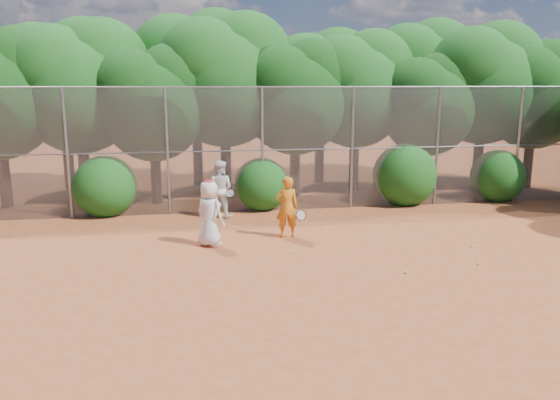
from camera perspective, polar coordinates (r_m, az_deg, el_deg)
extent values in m
plane|color=#984622|center=(12.54, 6.44, -7.15)|extent=(80.00, 80.00, 0.00)
cylinder|color=gray|center=(17.89, -21.34, 4.49)|extent=(0.09, 0.09, 4.00)
cylinder|color=gray|center=(17.52, -11.67, 4.92)|extent=(0.09, 0.09, 4.00)
cylinder|color=gray|center=(17.65, -1.86, 5.22)|extent=(0.09, 0.09, 4.00)
cylinder|color=gray|center=(18.28, 7.54, 5.36)|extent=(0.09, 0.09, 4.00)
cylinder|color=gray|center=(19.37, 16.11, 5.37)|extent=(0.09, 0.09, 4.00)
cylinder|color=gray|center=(20.83, 23.62, 5.28)|extent=(0.09, 0.09, 4.00)
cylinder|color=gray|center=(17.68, 1.38, 11.73)|extent=(20.00, 0.05, 0.05)
cylinder|color=gray|center=(17.81, 1.34, 5.29)|extent=(20.00, 0.04, 0.04)
cube|color=slate|center=(17.81, 1.34, 5.29)|extent=(20.00, 0.02, 4.00)
cylinder|color=black|center=(20.55, -26.88, 2.62)|extent=(0.38, 0.38, 2.38)
sphere|color=black|center=(20.49, -25.38, 11.98)|extent=(3.05, 3.05, 3.05)
cylinder|color=black|center=(20.42, -19.78, 3.36)|extent=(0.38, 0.38, 2.52)
sphere|color=#124A13|center=(20.22, -20.29, 10.29)|extent=(4.03, 4.03, 4.03)
sphere|color=#124A13|center=(20.49, -18.02, 13.28)|extent=(3.23, 3.23, 3.23)
sphere|color=#124A13|center=(20.07, -22.64, 12.41)|extent=(3.02, 3.02, 3.02)
cylinder|color=black|center=(19.45, -12.84, 2.84)|extent=(0.36, 0.36, 2.17)
sphere|color=black|center=(19.23, -13.14, 9.11)|extent=(3.47, 3.47, 3.47)
sphere|color=black|center=(19.53, -11.13, 11.79)|extent=(2.78, 2.78, 2.78)
sphere|color=black|center=(19.00, -15.15, 11.07)|extent=(2.60, 2.60, 2.60)
cylinder|color=black|center=(20.41, -5.68, 4.21)|extent=(0.39, 0.39, 2.66)
sphere|color=#124A13|center=(20.21, -5.84, 11.55)|extent=(4.26, 4.26, 4.26)
sphere|color=#124A13|center=(20.73, -3.55, 14.54)|extent=(3.40, 3.40, 3.40)
sphere|color=#124A13|center=(19.87, -8.04, 13.94)|extent=(3.19, 3.19, 3.19)
cylinder|color=black|center=(20.16, 1.57, 3.62)|extent=(0.37, 0.37, 2.27)
sphere|color=black|center=(19.95, 1.61, 9.96)|extent=(3.64, 3.64, 3.64)
sphere|color=black|center=(20.44, 3.47, 12.55)|extent=(2.91, 2.91, 2.91)
sphere|color=black|center=(19.56, -0.10, 12.05)|extent=(2.73, 2.73, 2.73)
cylinder|color=black|center=(21.52, 7.73, 4.29)|extent=(0.38, 0.38, 2.45)
sphere|color=#124A13|center=(21.33, 7.92, 10.69)|extent=(3.92, 3.92, 3.92)
sphere|color=#124A13|center=(21.94, 9.69, 13.23)|extent=(3.14, 3.14, 3.14)
sphere|color=#124A13|center=(20.85, 6.38, 12.85)|extent=(2.94, 2.94, 2.94)
cylinder|color=black|center=(21.50, 14.90, 3.51)|extent=(0.36, 0.36, 2.10)
sphere|color=black|center=(21.30, 15.20, 8.99)|extent=(3.36, 3.36, 3.36)
sphere|color=black|center=(21.86, 16.59, 11.19)|extent=(2.69, 2.69, 2.69)
sphere|color=black|center=(20.81, 14.09, 10.84)|extent=(2.52, 2.52, 2.52)
cylinder|color=black|center=(23.12, 20.00, 4.38)|extent=(0.39, 0.39, 2.59)
sphere|color=#124A13|center=(22.95, 20.47, 10.67)|extent=(4.14, 4.14, 4.14)
sphere|color=#124A13|center=(23.73, 21.94, 13.09)|extent=(3.32, 3.32, 3.32)
sphere|color=#124A13|center=(22.33, 19.37, 12.86)|extent=(3.11, 3.11, 3.11)
cylinder|color=black|center=(23.93, 24.52, 3.92)|extent=(0.37, 0.37, 2.31)
sphere|color=black|center=(23.75, 25.00, 9.32)|extent=(3.70, 3.70, 3.70)
sphere|color=black|center=(24.47, 26.17, 11.44)|extent=(2.96, 2.96, 2.96)
sphere|color=black|center=(23.15, 24.21, 11.18)|extent=(2.77, 2.77, 2.77)
cylinder|color=black|center=(22.84, -21.26, 4.24)|extent=(0.39, 0.39, 2.62)
sphere|color=#124A13|center=(22.67, -21.77, 10.69)|extent=(4.20, 4.20, 4.20)
sphere|color=#124A13|center=(22.93, -19.65, 13.48)|extent=(3.36, 3.36, 3.36)
sphere|color=#124A13|center=(22.53, -23.98, 12.65)|extent=(3.15, 3.15, 3.15)
cylinder|color=black|center=(22.54, -8.61, 5.06)|extent=(0.40, 0.40, 2.80)
sphere|color=#124A13|center=(22.37, -8.83, 12.05)|extent=(4.48, 4.48, 4.48)
sphere|color=#124A13|center=(22.88, -6.62, 14.92)|extent=(3.58, 3.58, 3.58)
sphere|color=#124A13|center=(22.06, -11.00, 14.30)|extent=(3.36, 3.36, 3.36)
cylinder|color=black|center=(22.78, 4.14, 4.89)|extent=(0.38, 0.38, 2.52)
sphere|color=#124A13|center=(22.60, 4.24, 11.11)|extent=(4.03, 4.03, 4.03)
sphere|color=#124A13|center=(23.20, 6.03, 13.59)|extent=(3.23, 3.23, 3.23)
sphere|color=#124A13|center=(22.15, 2.64, 13.19)|extent=(3.02, 3.02, 3.02)
cylinder|color=black|center=(24.76, 14.04, 5.38)|extent=(0.40, 0.40, 2.73)
sphere|color=#124A13|center=(24.60, 14.37, 11.58)|extent=(4.37, 4.37, 4.37)
sphere|color=#124A13|center=(25.38, 15.96, 13.97)|extent=(3.49, 3.49, 3.49)
sphere|color=#124A13|center=(24.02, 13.08, 13.72)|extent=(3.28, 3.28, 3.28)
sphere|color=#124A13|center=(18.15, -17.82, 1.64)|extent=(2.00, 2.00, 2.00)
sphere|color=#124A13|center=(18.11, -1.96, 1.88)|extent=(1.80, 1.80, 1.80)
sphere|color=#124A13|center=(19.36, 12.89, 2.84)|extent=(2.20, 2.20, 2.20)
sphere|color=#124A13|center=(20.95, 21.78, 2.55)|extent=(1.90, 1.90, 1.90)
imported|color=orange|center=(14.72, 0.72, -0.75)|extent=(0.61, 0.40, 1.69)
torus|color=black|center=(14.63, 2.21, -1.60)|extent=(0.33, 0.21, 0.29)
cylinder|color=black|center=(14.83, 1.87, -1.77)|extent=(0.10, 0.27, 0.14)
imported|color=silver|center=(14.07, -7.36, -1.40)|extent=(0.98, 0.97, 1.71)
ellipsoid|color=red|center=(13.91, -7.45, 1.85)|extent=(0.22, 0.22, 0.13)
sphere|color=#B3D927|center=(13.89, -6.10, -1.56)|extent=(0.07, 0.07, 0.07)
imported|color=white|center=(17.10, -6.34, 1.17)|extent=(1.07, 0.97, 1.79)
torus|color=black|center=(16.84, -5.26, 0.71)|extent=(0.36, 0.30, 0.26)
cylinder|color=black|center=(17.03, -5.06, 0.39)|extent=(0.12, 0.24, 0.19)
sphere|color=#B3D927|center=(14.86, 19.43, -4.55)|extent=(0.07, 0.07, 0.07)
sphere|color=#B3D927|center=(12.43, 12.95, -7.40)|extent=(0.07, 0.07, 0.07)
sphere|color=#B3D927|center=(13.48, 20.00, -6.28)|extent=(0.07, 0.07, 0.07)
sphere|color=#B3D927|center=(13.49, 1.17, -5.52)|extent=(0.07, 0.07, 0.07)
sphere|color=#B3D927|center=(16.36, 12.44, -2.63)|extent=(0.07, 0.07, 0.07)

